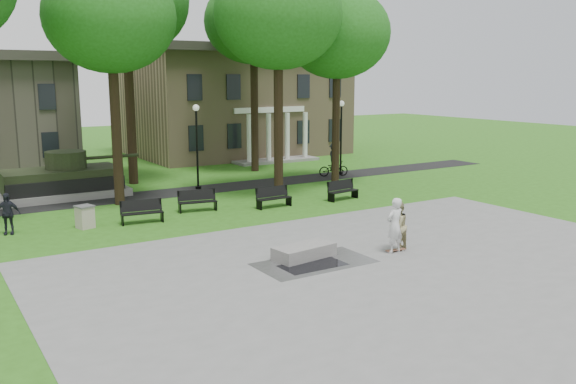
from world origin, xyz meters
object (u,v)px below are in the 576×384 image
Objects in this scene: park_bench_0 at (141,211)px; trash_bin at (85,217)px; skateboarder at (395,225)px; concrete_block at (304,252)px; friend_watching at (398,226)px; cyclist at (334,163)px.

park_bench_0 reaches higher than trash_bin.
skateboarder reaches higher than park_bench_0.
concrete_block is 8.66m from park_bench_0.
friend_watching is 0.96× the size of park_bench_0.
skateboarder is at bearing 168.26° from cyclist.
skateboarder is at bearing -20.51° from concrete_block.
friend_watching is 11.14m from park_bench_0.
skateboarder is 17.20m from cyclist.
park_bench_0 is (-3.06, 8.09, 0.28)m from concrete_block.
trash_bin is (-8.81, 9.40, -0.42)m from friend_watching.
park_bench_0 is (-14.52, -5.78, -0.34)m from cyclist.
cyclist reaches higher than park_bench_0.
skateboarder is 11.13m from park_bench_0.
park_bench_0 is 2.33m from trash_bin.
friend_watching reaches higher than trash_bin.
skateboarder is 2.08× the size of trash_bin.
park_bench_0 is at bearing 129.03° from cyclist.
friend_watching is 16.83m from cyclist.
cyclist is at bearing 50.44° from concrete_block.
skateboarder is at bearing -48.70° from trash_bin.
cyclist is (8.01, 14.81, -0.04)m from friend_watching.
concrete_block is 1.19× the size of park_bench_0.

